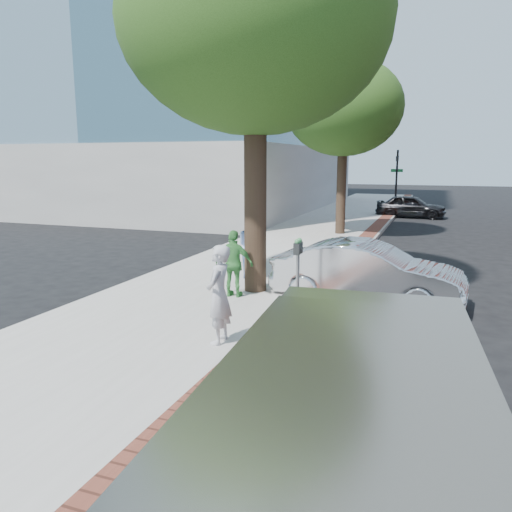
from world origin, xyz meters
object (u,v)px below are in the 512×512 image
at_px(person_gray, 219,294).
at_px(person_officer, 251,246).
at_px(sedan_silver, 367,273).
at_px(parking_meter, 298,258).
at_px(van, 351,453).
at_px(person_green, 234,264).
at_px(bg_car, 411,206).

relative_size(person_gray, person_officer, 1.00).
bearing_deg(sedan_silver, person_gray, 157.92).
xyz_separation_m(parking_meter, person_officer, (-1.86, 2.18, -0.21)).
xyz_separation_m(person_gray, van, (2.88, -3.90, 0.03)).
height_order(parking_meter, person_gray, person_gray).
xyz_separation_m(sedan_silver, van, (0.94, -7.73, 0.32)).
xyz_separation_m(person_officer, person_green, (0.28, -1.83, -0.08)).
distance_m(person_officer, sedan_silver, 3.22).
relative_size(person_gray, sedan_silver, 0.40).
bearing_deg(person_officer, van, 154.48).
distance_m(sedan_silver, van, 7.79).
xyz_separation_m(parking_meter, bg_car, (1.16, 19.67, -0.56)).
bearing_deg(sedan_silver, van, -168.28).
bearing_deg(parking_meter, van, -71.01).
distance_m(person_green, van, 7.68).
bearing_deg(person_green, bg_car, -98.90).
distance_m(person_gray, person_green, 2.93).
relative_size(person_gray, van, 0.33).
bearing_deg(person_green, person_officer, -82.14).
height_order(sedan_silver, bg_car, sedan_silver).
relative_size(parking_meter, person_green, 0.97).
bearing_deg(parking_meter, person_green, 167.35).
bearing_deg(person_gray, van, 32.87).
distance_m(person_gray, sedan_silver, 4.30).
bearing_deg(person_officer, parking_meter, 169.59).
xyz_separation_m(parking_meter, sedan_silver, (1.24, 1.39, -0.50)).
bearing_deg(person_gray, sedan_silver, 149.58).
distance_m(person_officer, person_green, 1.85).
distance_m(person_officer, bg_car, 17.75).
height_order(person_officer, van, van).
bearing_deg(bg_car, van, -174.71).
bearing_deg(van, person_officer, 110.99).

